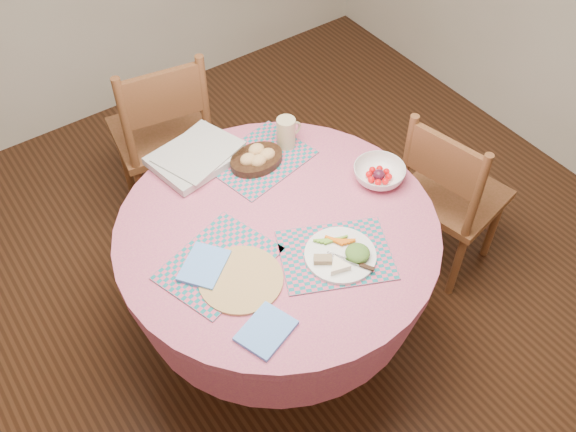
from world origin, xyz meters
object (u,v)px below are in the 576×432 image
fruit_bowl (379,174)px  dining_table (278,259)px  latte_mug (287,132)px  dinner_plate (343,254)px  chair_right (449,195)px  bread_bowl (257,158)px  wicker_trivet (241,279)px  chair_back (163,133)px

fruit_bowl → dining_table: bearing=176.8°
latte_mug → fruit_bowl: size_ratio=0.58×
dining_table → dinner_plate: size_ratio=4.75×
dining_table → dinner_plate: dinner_plate is taller
chair_right → bread_bowl: chair_right is taller
bread_bowl → fruit_bowl: bearing=-45.8°
dining_table → wicker_trivet: size_ratio=4.13×
latte_mug → dinner_plate: bearing=-106.7°
wicker_trivet → bread_bowl: size_ratio=1.30×
dinner_plate → latte_mug: 0.65m
dinner_plate → latte_mug: size_ratio=1.94×
chair_back → chair_right: bearing=138.1°
chair_back → wicker_trivet: (-0.26, -1.14, 0.24)m
latte_mug → fruit_bowl: bearing=-64.5°
wicker_trivet → latte_mug: latte_mug is taller
chair_back → dinner_plate: chair_back is taller
chair_right → latte_mug: bearing=40.7°
chair_right → fruit_bowl: bearing=69.0°
bread_bowl → wicker_trivet: bearing=-128.9°
wicker_trivet → latte_mug: (0.54, 0.49, 0.07)m
fruit_bowl → chair_back: bearing=114.5°
latte_mug → fruit_bowl: (0.18, -0.38, -0.04)m
chair_back → bread_bowl: 0.74m
chair_back → fruit_bowl: 1.17m
dining_table → chair_back: 1.01m
bread_bowl → latte_mug: size_ratio=1.71×
dinner_plate → fruit_bowl: size_ratio=1.12×
wicker_trivet → dining_table: bearing=28.2°
bread_bowl → dinner_plate: bearing=-91.8°
dining_table → latte_mug: (0.30, 0.36, 0.27)m
chair_back → dinner_plate: bearing=104.1°
dinner_plate → bread_bowl: (0.02, 0.59, 0.01)m
bread_bowl → latte_mug: (0.17, 0.02, 0.04)m
wicker_trivet → fruit_bowl: 0.73m
dinner_plate → bread_bowl: 0.59m
bread_bowl → fruit_bowl: (0.35, -0.36, -0.00)m
chair_back → dinner_plate: (0.10, -1.26, 0.26)m
wicker_trivet → dinner_plate: (0.36, -0.13, 0.02)m
wicker_trivet → latte_mug: size_ratio=2.23×
chair_right → dinner_plate: (-0.77, -0.17, 0.30)m
dinner_plate → fruit_bowl: bearing=32.2°
chair_right → wicker_trivet: size_ratio=3.04×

